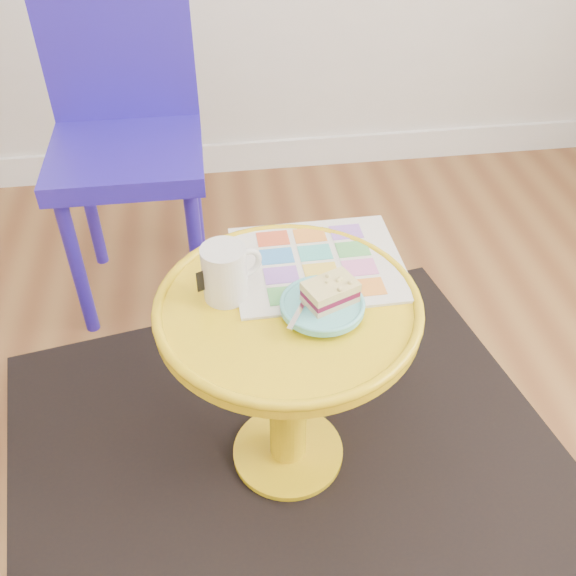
{
  "coord_description": "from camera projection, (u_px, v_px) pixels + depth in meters",
  "views": [
    {
      "loc": [
        0.3,
        -0.32,
        1.32
      ],
      "look_at": [
        0.43,
        0.6,
        0.53
      ],
      "focal_mm": 40.0,
      "sensor_mm": 36.0,
      "label": 1
    }
  ],
  "objects": [
    {
      "name": "rug",
      "position": [
        288.0,
        454.0,
        1.56
      ],
      "size": [
        1.48,
        1.32,
        0.01
      ],
      "primitive_type": "cube",
      "rotation": [
        0.0,
        0.0,
        0.18
      ],
      "color": "black",
      "rests_on": "ground"
    },
    {
      "name": "side_table",
      "position": [
        288.0,
        353.0,
        1.34
      ],
      "size": [
        0.52,
        0.52,
        0.49
      ],
      "color": "gold",
      "rests_on": "ground"
    },
    {
      "name": "chair",
      "position": [
        125.0,
        122.0,
        1.76
      ],
      "size": [
        0.41,
        0.41,
        0.93
      ],
      "rotation": [
        0.0,
        0.0,
        -0.01
      ],
      "color": "#2819A4",
      "rests_on": "ground"
    },
    {
      "name": "newspaper",
      "position": [
        318.0,
        263.0,
        1.34
      ],
      "size": [
        0.35,
        0.3,
        0.01
      ],
      "primitive_type": "cube",
      "rotation": [
        0.0,
        0.0,
        0.01
      ],
      "color": "silver",
      "rests_on": "side_table"
    },
    {
      "name": "mug",
      "position": [
        226.0,
        271.0,
        1.23
      ],
      "size": [
        0.12,
        0.09,
        0.11
      ],
      "rotation": [
        0.0,
        0.0,
        0.39
      ],
      "color": "silver",
      "rests_on": "side_table"
    },
    {
      "name": "plate",
      "position": [
        322.0,
        306.0,
        1.21
      ],
      "size": [
        0.16,
        0.16,
        0.02
      ],
      "color": "#5FC7CA",
      "rests_on": "newspaper"
    },
    {
      "name": "cake_slice",
      "position": [
        330.0,
        292.0,
        1.2
      ],
      "size": [
        0.11,
        0.1,
        0.04
      ],
      "rotation": [
        0.0,
        0.0,
        0.4
      ],
      "color": "#D3BC8C",
      "rests_on": "plate"
    },
    {
      "name": "fork",
      "position": [
        304.0,
        303.0,
        1.21
      ],
      "size": [
        0.08,
        0.13,
        0.0
      ],
      "rotation": [
        0.0,
        0.0,
        -0.51
      ],
      "color": "silver",
      "rests_on": "plate"
    }
  ]
}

